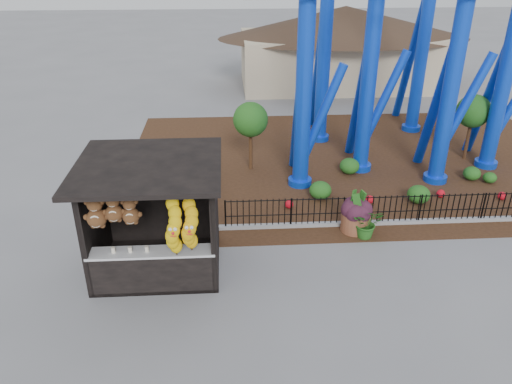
{
  "coord_description": "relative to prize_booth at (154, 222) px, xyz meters",
  "views": [
    {
      "loc": [
        -1.08,
        -10.16,
        7.85
      ],
      "look_at": [
        -0.37,
        1.5,
        2.0
      ],
      "focal_mm": 35.0,
      "sensor_mm": 36.0,
      "label": 1
    }
  ],
  "objects": [
    {
      "name": "picket_fence",
      "position": [
        7.9,
        2.1,
        -1.03
      ],
      "size": [
        12.2,
        0.06,
        1.0
      ],
      "primitive_type": null,
      "color": "black",
      "rests_on": "ground"
    },
    {
      "name": "planter_foliage",
      "position": [
        5.72,
        1.8,
        -0.62
      ],
      "size": [
        0.7,
        0.7,
        0.64
      ],
      "primitive_type": "ellipsoid",
      "color": "#331423",
      "rests_on": "terracotta_planter"
    },
    {
      "name": "landscaping",
      "position": [
        7.57,
        4.48,
        -1.24
      ],
      "size": [
        7.9,
        3.24,
        0.6
      ],
      "color": "#1E5117",
      "rests_on": "mulch_bed"
    },
    {
      "name": "curb",
      "position": [
        7.0,
        2.1,
        -1.47
      ],
      "size": [
        18.0,
        0.18,
        0.12
      ],
      "primitive_type": "cube",
      "color": "gray",
      "rests_on": "ground"
    },
    {
      "name": "ground",
      "position": [
        3.0,
        -0.9,
        -1.53
      ],
      "size": [
        120.0,
        120.0,
        0.0
      ],
      "primitive_type": "plane",
      "color": "slate",
      "rests_on": "ground"
    },
    {
      "name": "terracotta_planter",
      "position": [
        5.72,
        1.8,
        -1.23
      ],
      "size": [
        1.03,
        1.03,
        0.59
      ],
      "primitive_type": "cylinder",
      "rotation": [
        0.0,
        0.0,
        -0.18
      ],
      "color": "brown",
      "rests_on": "ground"
    },
    {
      "name": "mulch_bed",
      "position": [
        7.0,
        7.1,
        -1.52
      ],
      "size": [
        18.0,
        12.0,
        0.02
      ],
      "primitive_type": "cube",
      "color": "#331E11",
      "rests_on": "ground"
    },
    {
      "name": "pavilion",
      "position": [
        9.0,
        19.1,
        1.54
      ],
      "size": [
        15.0,
        15.0,
        4.8
      ],
      "color": "#BFAD8C",
      "rests_on": "ground"
    },
    {
      "name": "prize_booth",
      "position": [
        0.0,
        0.0,
        0.0
      ],
      "size": [
        3.5,
        3.4,
        3.12
      ],
      "color": "black",
      "rests_on": "ground"
    },
    {
      "name": "potted_plant",
      "position": [
        5.95,
        1.41,
        -1.04
      ],
      "size": [
        0.92,
        0.81,
        0.98
      ],
      "primitive_type": "imported",
      "rotation": [
        0.0,
        0.0,
        -0.05
      ],
      "color": "#1B5C1B",
      "rests_on": "ground"
    }
  ]
}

